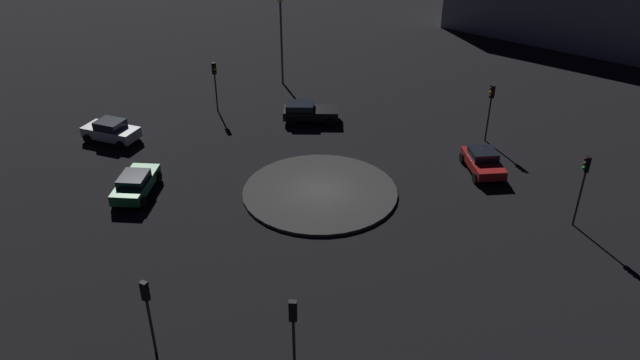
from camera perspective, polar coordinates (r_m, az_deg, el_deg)
ground_plane at (r=37.13m, az=-0.00°, el=-1.22°), size 114.93×114.93×0.00m
roundabout_island at (r=37.08m, az=-0.00°, el=-1.09°), size 9.46×9.46×0.19m
car_black at (r=46.24m, az=-1.09°, el=6.45°), size 4.48×3.04×1.46m
car_red at (r=40.54m, az=15.06°, el=1.73°), size 3.23×4.23×1.45m
car_silver at (r=45.57m, az=-19.04°, el=4.40°), size 4.04×2.22×1.58m
car_green at (r=38.28m, az=-16.93°, el=-0.31°), size 2.75×4.46×1.42m
traffic_light_east at (r=35.56m, az=23.54°, el=0.24°), size 0.36×0.31×4.33m
traffic_light_northwest at (r=47.93m, az=-9.84°, el=9.50°), size 0.39×0.38×3.96m
traffic_light_south at (r=25.94m, az=-15.90°, el=-11.02°), size 0.34×0.38×3.77m
traffic_light_south_near at (r=23.29m, az=-2.50°, el=-13.68°), size 0.34×0.38×4.45m
traffic_light_northeast at (r=43.85m, az=15.71°, el=7.05°), size 0.38×0.39×4.18m
streetlamp_northwest at (r=52.39m, az=-3.69°, el=14.28°), size 0.54×0.54×7.61m
store_building at (r=70.45m, az=26.65°, el=14.50°), size 36.13×23.82×8.13m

